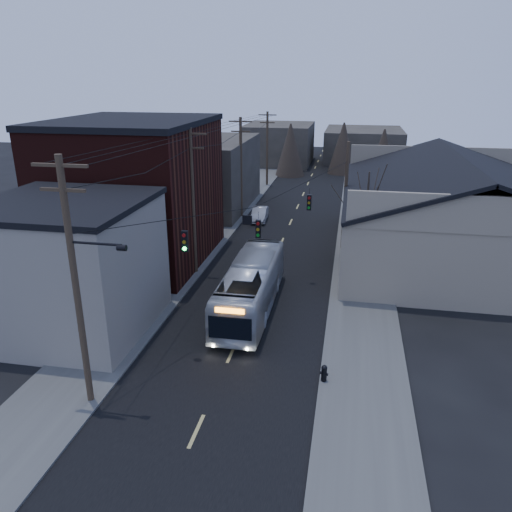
{
  "coord_description": "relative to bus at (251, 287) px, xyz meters",
  "views": [
    {
      "loc": [
        5.3,
        -13.28,
        13.17
      ],
      "look_at": [
        0.07,
        14.1,
        3.0
      ],
      "focal_mm": 35.0,
      "sensor_mm": 36.0,
      "label": 1
    }
  ],
  "objects": [
    {
      "name": "building_far_right",
      "position": [
        7.03,
        57.02,
        1.01
      ],
      "size": [
        12.0,
        14.0,
        5.0
      ],
      "primitive_type": "cube",
      "color": "#322E28",
      "rests_on": "ground"
    },
    {
      "name": "road_surface",
      "position": [
        0.03,
        17.02,
        -1.48
      ],
      "size": [
        9.0,
        110.0,
        0.02
      ],
      "primitive_type": "cube",
      "color": "black",
      "rests_on": "ground"
    },
    {
      "name": "fire_hydrant",
      "position": [
        4.73,
        -6.75,
        -0.94
      ],
      "size": [
        0.39,
        0.27,
        0.8
      ],
      "rotation": [
        0.0,
        0.0,
        -0.31
      ],
      "color": "black",
      "rests_on": "sidewalk_right"
    },
    {
      "name": "bus",
      "position": [
        0.0,
        0.0,
        0.0
      ],
      "size": [
        2.57,
        10.73,
        2.98
      ],
      "primitive_type": "imported",
      "rotation": [
        0.0,
        0.0,
        3.15
      ],
      "color": "#ABB0B7",
      "rests_on": "ground"
    },
    {
      "name": "bare_tree",
      "position": [
        6.53,
        7.02,
        2.11
      ],
      "size": [
        0.4,
        0.4,
        7.2
      ],
      "primitive_type": "cone",
      "color": "black",
      "rests_on": "ground"
    },
    {
      "name": "parked_car",
      "position": [
        -2.97,
        19.03,
        -0.86
      ],
      "size": [
        1.6,
        3.94,
        1.27
      ],
      "primitive_type": "imported",
      "rotation": [
        0.0,
        0.0,
        0.07
      ],
      "color": "#9D9EA4",
      "rests_on": "ground"
    },
    {
      "name": "warehouse",
      "position": [
        13.03,
        12.02,
        1.2
      ],
      "size": [
        16.16,
        20.6,
        7.73
      ],
      "color": "gray",
      "rests_on": "ground"
    },
    {
      "name": "utility_lines",
      "position": [
        -3.08,
        11.16,
        3.46
      ],
      "size": [
        11.24,
        45.28,
        10.5
      ],
      "color": "#382B1E",
      "rests_on": "ground"
    },
    {
      "name": "ground",
      "position": [
        0.03,
        -12.98,
        -1.49
      ],
      "size": [
        160.0,
        160.0,
        0.0
      ],
      "primitive_type": "plane",
      "color": "black",
      "rests_on": "ground"
    },
    {
      "name": "building_clapboard",
      "position": [
        -8.97,
        -3.98,
        2.01
      ],
      "size": [
        8.0,
        8.0,
        7.0
      ],
      "primitive_type": "cube",
      "color": "slate",
      "rests_on": "ground"
    },
    {
      "name": "sidewalk_right",
      "position": [
        6.53,
        17.02,
        -1.43
      ],
      "size": [
        4.0,
        110.0,
        0.12
      ],
      "primitive_type": "cube",
      "color": "#474744",
      "rests_on": "ground"
    },
    {
      "name": "sidewalk_left",
      "position": [
        -6.47,
        17.02,
        -1.43
      ],
      "size": [
        4.0,
        110.0,
        0.12
      ],
      "primitive_type": "cube",
      "color": "#474744",
      "rests_on": "ground"
    },
    {
      "name": "building_left_far",
      "position": [
        -9.47,
        23.02,
        2.01
      ],
      "size": [
        9.0,
        14.0,
        7.0
      ],
      "primitive_type": "cube",
      "color": "#322E28",
      "rests_on": "ground"
    },
    {
      "name": "building_far_left",
      "position": [
        -5.97,
        52.02,
        1.51
      ],
      "size": [
        10.0,
        12.0,
        6.0
      ],
      "primitive_type": "cube",
      "color": "#322E28",
      "rests_on": "ground"
    },
    {
      "name": "building_brick",
      "position": [
        -9.97,
        7.02,
        3.51
      ],
      "size": [
        10.0,
        12.0,
        10.0
      ],
      "primitive_type": "cube",
      "color": "black",
      "rests_on": "ground"
    }
  ]
}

